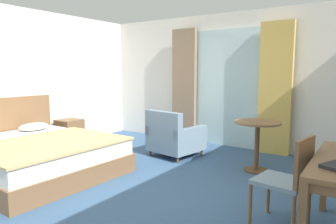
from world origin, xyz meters
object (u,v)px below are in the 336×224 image
Objects in this scene: bed at (33,155)px; armchair_by_window at (174,138)px; nightstand at (70,133)px; desk_chair at (289,177)px; round_cafe_table at (257,135)px.

bed is 2.60× the size of armchair_by_window.
nightstand is 2.13m from armchair_by_window.
bed is at bearing -122.10° from armchair_by_window.
nightstand is 4.42m from desk_chair.
nightstand is (-0.86, 1.34, -0.00)m from bed.
bed is 3.26m from round_cafe_table.
round_cafe_table is (1.45, -0.01, 0.22)m from armchair_by_window.
armchair_by_window is (2.05, 0.56, 0.06)m from nightstand.
desk_chair is 1.01× the size of armchair_by_window.
bed is at bearing -144.38° from round_cafe_table.
armchair_by_window is at bearing 179.79° from round_cafe_table.
nightstand is at bearing 167.52° from desk_chair.
bed reaches higher than nightstand.
round_cafe_table is (2.64, 1.89, 0.28)m from bed.
bed is 3.05× the size of round_cafe_table.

